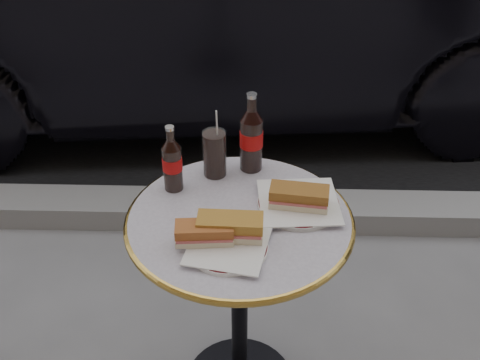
{
  "coord_description": "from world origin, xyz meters",
  "views": [
    {
      "loc": [
        0.04,
        -1.27,
        1.74
      ],
      "look_at": [
        0.0,
        0.05,
        0.82
      ],
      "focal_mm": 45.0,
      "sensor_mm": 36.0,
      "label": 1
    }
  ],
  "objects_px": {
    "bistro_table": "(240,311)",
    "cola_bottle_left": "(172,158)",
    "plate_left": "(228,247)",
    "cola_glass": "(214,153)",
    "plate_right": "(298,204)",
    "cola_bottle_right": "(251,132)"
  },
  "relations": [
    {
      "from": "bistro_table",
      "to": "cola_bottle_right",
      "type": "xyz_separation_m",
      "value": [
        0.03,
        0.24,
        0.49
      ]
    },
    {
      "from": "plate_right",
      "to": "cola_glass",
      "type": "bearing_deg",
      "value": 147.89
    },
    {
      "from": "plate_right",
      "to": "cola_glass",
      "type": "xyz_separation_m",
      "value": [
        -0.24,
        0.15,
        0.07
      ]
    },
    {
      "from": "bistro_table",
      "to": "cola_bottle_right",
      "type": "height_order",
      "value": "cola_bottle_right"
    },
    {
      "from": "plate_left",
      "to": "cola_bottle_left",
      "type": "xyz_separation_m",
      "value": [
        -0.17,
        0.26,
        0.1
      ]
    },
    {
      "from": "plate_left",
      "to": "cola_glass",
      "type": "xyz_separation_m",
      "value": [
        -0.05,
        0.33,
        0.07
      ]
    },
    {
      "from": "plate_left",
      "to": "cola_bottle_right",
      "type": "bearing_deg",
      "value": 81.84
    },
    {
      "from": "plate_left",
      "to": "cola_bottle_right",
      "type": "xyz_separation_m",
      "value": [
        0.05,
        0.37,
        0.12
      ]
    },
    {
      "from": "plate_right",
      "to": "cola_glass",
      "type": "height_order",
      "value": "cola_glass"
    },
    {
      "from": "cola_bottle_right",
      "to": "plate_right",
      "type": "bearing_deg",
      "value": -54.24
    },
    {
      "from": "plate_right",
      "to": "cola_bottle_left",
      "type": "relative_size",
      "value": 1.12
    },
    {
      "from": "cola_bottle_right",
      "to": "cola_glass",
      "type": "relative_size",
      "value": 1.74
    },
    {
      "from": "bistro_table",
      "to": "cola_bottle_left",
      "type": "bearing_deg",
      "value": 145.99
    },
    {
      "from": "cola_glass",
      "to": "plate_right",
      "type": "bearing_deg",
      "value": -32.11
    },
    {
      "from": "bistro_table",
      "to": "cola_bottle_right",
      "type": "distance_m",
      "value": 0.55
    },
    {
      "from": "cola_bottle_left",
      "to": "cola_glass",
      "type": "relative_size",
      "value": 1.42
    },
    {
      "from": "bistro_table",
      "to": "cola_bottle_left",
      "type": "height_order",
      "value": "cola_bottle_left"
    },
    {
      "from": "plate_left",
      "to": "cola_glass",
      "type": "relative_size",
      "value": 1.42
    },
    {
      "from": "plate_left",
      "to": "plate_right",
      "type": "bearing_deg",
      "value": 44.47
    },
    {
      "from": "plate_left",
      "to": "cola_bottle_left",
      "type": "distance_m",
      "value": 0.32
    },
    {
      "from": "cola_bottle_right",
      "to": "cola_glass",
      "type": "xyz_separation_m",
      "value": [
        -0.11,
        -0.03,
        -0.05
      ]
    },
    {
      "from": "cola_bottle_left",
      "to": "cola_glass",
      "type": "distance_m",
      "value": 0.14
    }
  ]
}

